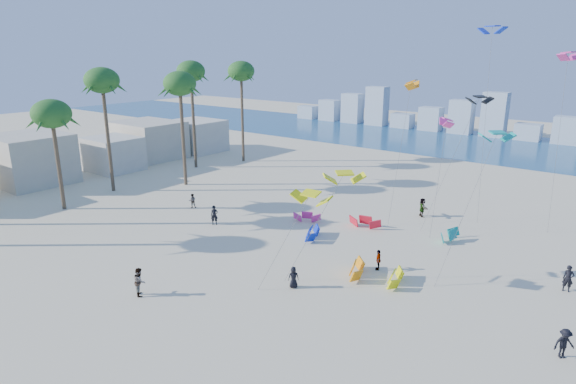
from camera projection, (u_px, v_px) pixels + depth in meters
The scene contains 10 objects.
ground at pixel (96, 308), 30.25m from camera, with size 220.00×220.00×0.00m, color beige.
ocean at pixel (467, 143), 84.81m from camera, with size 220.00×220.00×0.00m, color navy.
kitesurfer_near at pixel (214, 215), 44.61m from camera, with size 0.68×0.44×1.86m, color black.
kitesurfer_mid at pixel (140, 281), 31.65m from camera, with size 0.94×0.73×1.93m, color gray.
kitesurfers_far at pixel (404, 244), 38.06m from camera, with size 36.01×20.83×1.87m.
grounded_kites at pixel (362, 240), 40.00m from camera, with size 14.99×14.20×0.97m.
flying_kites at pixel (479, 116), 35.88m from camera, with size 29.87×29.42×18.48m.
palm_row at pixel (110, 87), 51.92m from camera, with size 9.83×44.80×14.57m.
beachfront_buildings at pixel (98, 151), 65.10m from camera, with size 11.50×43.00×6.00m.
distant_skyline at pixel (480, 119), 92.22m from camera, with size 85.00×3.00×8.40m.
Camera 1 is at (26.15, -13.81, 15.59)m, focal length 29.75 mm.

